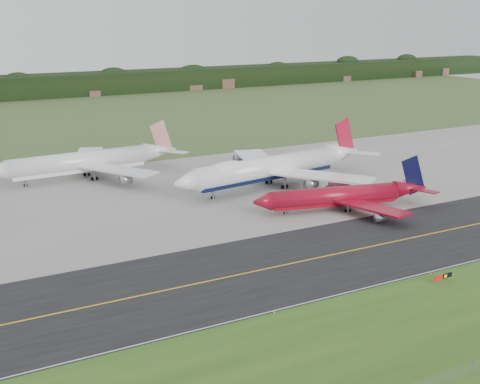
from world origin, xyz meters
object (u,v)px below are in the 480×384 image
object	(u,v)px
jet_ba_747	(273,167)
taxiway_sign	(443,277)
jet_red_737	(344,196)
jet_star_tail	(89,162)

from	to	relation	value
jet_ba_747	taxiway_sign	bearing A→B (deg)	-97.61
taxiway_sign	jet_red_737	bearing A→B (deg)	73.92
jet_red_737	jet_star_tail	distance (m)	72.56
jet_red_737	taxiway_sign	size ratio (longest dim) A/B	10.16
jet_star_tail	jet_ba_747	bearing A→B (deg)	-40.31
jet_star_tail	jet_red_737	bearing A→B (deg)	-54.26
jet_red_737	jet_star_tail	bearing A→B (deg)	125.74
taxiway_sign	jet_ba_747	bearing A→B (deg)	82.39
jet_ba_747	jet_red_737	world-z (taller)	jet_ba_747
jet_star_tail	taxiway_sign	size ratio (longest dim) A/B	12.72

